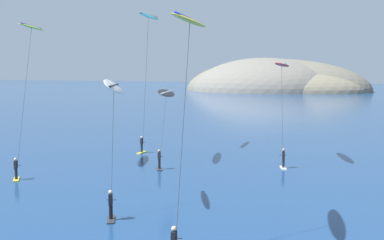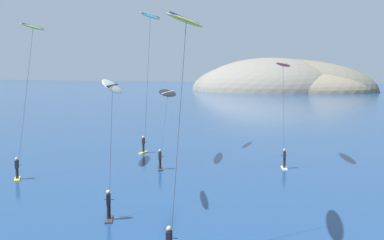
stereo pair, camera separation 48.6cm
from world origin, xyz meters
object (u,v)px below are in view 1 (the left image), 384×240
object	(u,v)px
kitesurfer_cyan	(148,29)
kitesurfer_black	(166,98)
kitesurfer_lime	(30,39)
kitesurfer_yellow	(188,39)
kitesurfer_white	(113,98)
kitesurfer_red	(282,73)

from	to	relation	value
kitesurfer_cyan	kitesurfer_black	size ratio (longest dim) A/B	1.90
kitesurfer_lime	kitesurfer_black	size ratio (longest dim) A/B	1.63
kitesurfer_yellow	kitesurfer_black	xyz separation A→B (m)	(-9.80, 18.31, -3.95)
kitesurfer_lime	kitesurfer_cyan	xyz separation A→B (m)	(4.71, 12.08, 1.64)
kitesurfer_yellow	kitesurfer_black	size ratio (longest dim) A/B	1.46
kitesurfer_yellow	kitesurfer_black	world-z (taller)	kitesurfer_yellow
kitesurfer_yellow	kitesurfer_white	bearing A→B (deg)	150.28
kitesurfer_white	kitesurfer_yellow	bearing A→B (deg)	-29.72
kitesurfer_black	kitesurfer_white	bearing A→B (deg)	-76.66
kitesurfer_lime	kitesurfer_cyan	world-z (taller)	kitesurfer_cyan
kitesurfer_lime	kitesurfer_cyan	bearing A→B (deg)	68.70
kitesurfer_white	kitesurfer_black	bearing A→B (deg)	103.34
kitesurfer_white	kitesurfer_cyan	distance (m)	22.08
kitesurfer_lime	kitesurfer_cyan	distance (m)	13.07
kitesurfer_yellow	kitesurfer_lime	distance (m)	22.07
kitesurfer_red	kitesurfer_black	distance (m)	10.58
kitesurfer_cyan	kitesurfer_white	bearing A→B (deg)	-68.26
kitesurfer_yellow	kitesurfer_lime	bearing A→B (deg)	149.13
kitesurfer_black	kitesurfer_lime	bearing A→B (deg)	-142.46
kitesurfer_lime	kitesurfer_black	bearing A→B (deg)	37.54
kitesurfer_red	kitesurfer_cyan	xyz separation A→B (m)	(-14.17, 1.70, 4.42)
kitesurfer_black	kitesurfer_yellow	bearing A→B (deg)	-61.84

